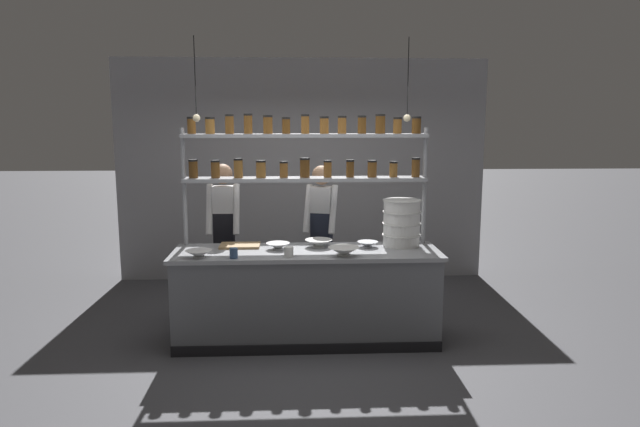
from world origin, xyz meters
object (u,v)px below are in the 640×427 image
chef_center (321,229)px  prep_bowl_center_back (319,243)px  serving_cup_by_board (289,252)px  spice_shelf_unit (305,160)px  prep_bowl_near_right (199,254)px  serving_cup_front (234,253)px  container_stack (402,223)px  prep_bowl_far_left (368,244)px  prep_bowl_near_left (278,246)px  cutting_board (240,245)px  prep_bowl_center_front (344,251)px  chef_left (224,230)px

chef_center → prep_bowl_center_back: 0.66m
serving_cup_by_board → spice_shelf_unit: bearing=74.2°
spice_shelf_unit → prep_bowl_near_right: size_ratio=10.18×
prep_bowl_near_right → serving_cup_front: 0.33m
prep_bowl_near_right → serving_cup_front: serving_cup_front is taller
prep_bowl_near_right → serving_cup_front: (0.33, -0.05, 0.02)m
container_stack → prep_bowl_center_back: (-0.84, -0.02, -0.20)m
prep_bowl_center_back → prep_bowl_far_left: (0.49, -0.03, -0.01)m
prep_bowl_near_left → cutting_board: bearing=160.4°
spice_shelf_unit → serving_cup_front: spice_shelf_unit is taller
spice_shelf_unit → cutting_board: (-0.66, -0.12, -0.86)m
chef_center → prep_bowl_near_left: bearing=-106.2°
spice_shelf_unit → serving_cup_by_board: bearing=-105.8°
container_stack → prep_bowl_near_left: container_stack is taller
spice_shelf_unit → chef_center: (0.20, 0.48, -0.81)m
prep_bowl_center_front → container_stack: bearing=32.7°
cutting_board → prep_bowl_center_front: size_ratio=1.34×
chef_center → cutting_board: bearing=-128.8°
chef_left → serving_cup_front: size_ratio=17.83×
prep_bowl_center_front → serving_cup_front: size_ratio=3.10×
prep_bowl_near_right → chef_left: bearing=82.7°
prep_bowl_center_front → chef_left: bearing=142.4°
container_stack → prep_bowl_center_front: container_stack is taller
chef_left → prep_bowl_near_right: (-0.12, -0.96, -0.04)m
container_stack → prep_bowl_center_back: 0.87m
cutting_board → prep_bowl_far_left: size_ratio=1.90×
container_stack → prep_bowl_near_right: 2.03m
prep_bowl_far_left → serving_cup_front: bearing=-162.7°
chef_left → chef_center: 1.08m
chef_left → prep_bowl_center_front: bearing=-38.2°
chef_left → prep_bowl_near_left: (0.61, -0.65, -0.05)m
spice_shelf_unit → prep_bowl_center_back: spice_shelf_unit is taller
chef_center → serving_cup_front: size_ratio=17.54×
prep_bowl_center_back → prep_bowl_near_right: (-1.14, -0.39, -0.00)m
spice_shelf_unit → cutting_board: bearing=-169.5°
spice_shelf_unit → serving_cup_by_board: 1.03m
spice_shelf_unit → serving_cup_front: 1.23m
prep_bowl_center_front → serving_cup_front: (-1.03, -0.06, 0.01)m
prep_bowl_near_left → prep_bowl_center_back: (0.41, 0.09, 0.01)m
chef_center → container_stack: chef_center is taller
prep_bowl_center_front → prep_bowl_near_right: (-1.36, -0.01, -0.01)m
prep_bowl_center_front → prep_bowl_near_right: bearing=-179.8°
prep_bowl_near_left → prep_bowl_near_right: 0.79m
prep_bowl_near_right → serving_cup_front: bearing=-8.9°
container_stack → prep_bowl_near_left: bearing=-175.3°
prep_bowl_far_left → serving_cup_by_board: size_ratio=2.20×
chef_center → prep_bowl_far_left: bearing=-41.8°
serving_cup_front → prep_bowl_near_left: bearing=41.4°
chef_center → serving_cup_by_board: chef_center is taller
prep_bowl_center_back → serving_cup_by_board: bearing=-125.9°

